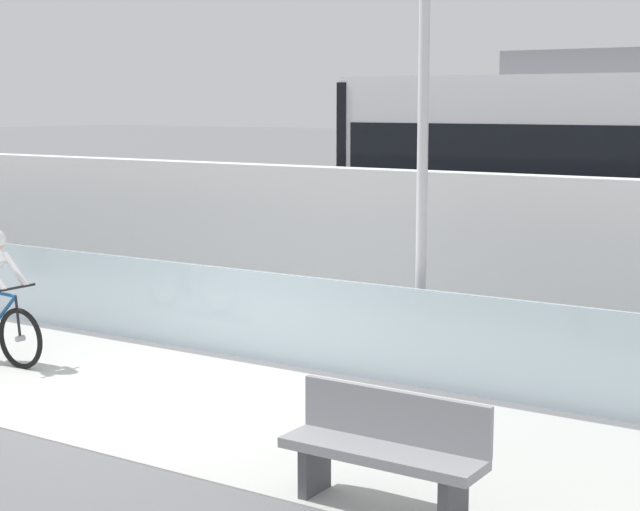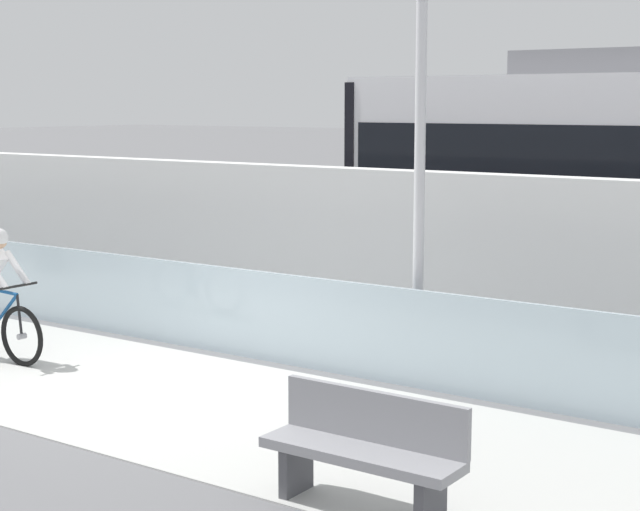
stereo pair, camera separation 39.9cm
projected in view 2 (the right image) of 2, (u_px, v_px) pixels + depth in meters
name	position (u px, v px, depth m)	size (l,w,h in m)	color
ground_plane	(141.00, 392.00, 10.84)	(200.00, 200.00, 0.00)	slate
bike_path_deck	(141.00, 392.00, 10.84)	(32.00, 3.20, 0.01)	beige
glass_parapet	(249.00, 314.00, 12.26)	(32.00, 0.05, 1.08)	silver
concrete_barrier_wall	(333.00, 250.00, 13.64)	(32.00, 0.36, 2.22)	white
tram_rail_near	(422.00, 301.00, 15.82)	(32.00, 0.08, 0.01)	#595654
tram_rail_far	(464.00, 288.00, 16.98)	(32.00, 0.08, 0.01)	#595654
lamp_post_antenna	(421.00, 81.00, 10.88)	(0.28, 0.28, 5.20)	gray
bench	(365.00, 448.00, 7.67)	(1.60, 0.45, 0.89)	gray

